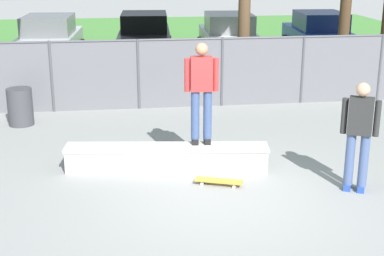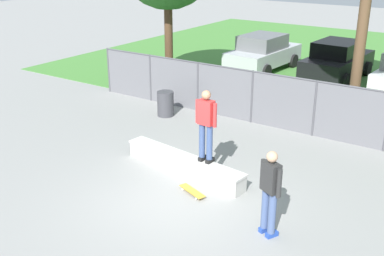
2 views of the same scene
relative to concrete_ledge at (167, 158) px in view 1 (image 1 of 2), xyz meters
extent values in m
plane|color=gray|center=(0.75, -1.28, -0.23)|extent=(80.00, 80.00, 0.00)
cube|color=#478438|center=(0.75, 14.58, -0.22)|extent=(26.68, 20.00, 0.02)
cube|color=#B7B5AD|center=(0.00, 0.00, -0.03)|extent=(3.61, 0.89, 0.40)
cube|color=silver|center=(0.00, 0.00, 0.20)|extent=(3.66, 0.94, 0.06)
cube|color=black|center=(0.52, 0.07, 0.28)|extent=(0.13, 0.27, 0.10)
cube|color=black|center=(0.74, 0.06, 0.28)|extent=(0.13, 0.27, 0.10)
cylinder|color=#384C7A|center=(0.52, 0.04, 0.77)|extent=(0.15, 0.15, 0.88)
cylinder|color=#384C7A|center=(0.74, 0.03, 0.77)|extent=(0.15, 0.15, 0.88)
cube|color=red|center=(0.63, 0.04, 1.51)|extent=(0.39, 0.24, 0.60)
cylinder|color=red|center=(0.38, 0.05, 1.49)|extent=(0.10, 0.10, 0.58)
cylinder|color=red|center=(0.88, 0.02, 1.49)|extent=(0.10, 0.10, 0.58)
sphere|color=#9E7051|center=(0.63, 0.04, 1.94)|extent=(0.22, 0.22, 0.22)
cube|color=gold|center=(0.80, -0.81, -0.15)|extent=(0.82, 0.47, 0.02)
cube|color=#B2B2B7|center=(1.06, -0.90, -0.17)|extent=(0.11, 0.15, 0.02)
cube|color=#B2B2B7|center=(0.55, -0.71, -0.17)|extent=(0.11, 0.15, 0.02)
cylinder|color=silver|center=(1.03, -0.98, -0.21)|extent=(0.06, 0.05, 0.05)
cylinder|color=silver|center=(1.09, -0.82, -0.21)|extent=(0.06, 0.05, 0.05)
cylinder|color=silver|center=(0.52, -0.79, -0.21)|extent=(0.06, 0.05, 0.05)
cylinder|color=silver|center=(0.58, -0.63, -0.21)|extent=(0.06, 0.05, 0.05)
cylinder|color=#4C4C51|center=(-2.40, 4.28, 0.64)|extent=(0.07, 0.07, 1.74)
cylinder|color=#4C4C51|center=(-0.30, 4.28, 0.64)|extent=(0.07, 0.07, 1.74)
cylinder|color=#4C4C51|center=(1.80, 4.28, 0.64)|extent=(0.07, 0.07, 1.74)
cylinder|color=#4C4C51|center=(3.89, 4.28, 0.64)|extent=(0.07, 0.07, 1.74)
cylinder|color=#4C4C51|center=(5.99, 4.28, 0.64)|extent=(0.07, 0.07, 1.74)
cylinder|color=#4C4C51|center=(0.75, 4.28, 1.48)|extent=(14.68, 0.05, 0.05)
cube|color=slate|center=(0.75, 4.28, 0.64)|extent=(14.68, 0.01, 1.74)
cylinder|color=#513823|center=(5.72, 6.19, 1.77)|extent=(0.32, 0.32, 4.01)
cube|color=#B7BABF|center=(-3.09, 10.85, 0.44)|extent=(2.08, 4.31, 0.70)
cube|color=slate|center=(-3.10, 10.70, 1.11)|extent=(1.74, 2.20, 0.64)
cylinder|color=black|center=(-3.90, 12.21, 0.09)|extent=(0.26, 0.65, 0.64)
cylinder|color=black|center=(-2.11, 12.09, 0.09)|extent=(0.26, 0.65, 0.64)
cylinder|color=black|center=(-4.08, 9.61, 0.09)|extent=(0.26, 0.65, 0.64)
cylinder|color=black|center=(-2.28, 9.49, 0.09)|extent=(0.26, 0.65, 0.64)
cube|color=black|center=(0.24, 11.27, 0.44)|extent=(2.08, 4.31, 0.70)
cube|color=black|center=(0.23, 11.12, 1.11)|extent=(1.74, 2.20, 0.64)
cylinder|color=black|center=(-0.57, 12.63, 0.09)|extent=(0.26, 0.65, 0.64)
cylinder|color=black|center=(1.22, 12.51, 0.09)|extent=(0.26, 0.65, 0.64)
cylinder|color=black|center=(-0.75, 10.04, 0.09)|extent=(0.26, 0.65, 0.64)
cylinder|color=black|center=(1.05, 9.91, 0.09)|extent=(0.26, 0.65, 0.64)
cube|color=silver|center=(3.23, 10.68, 0.44)|extent=(2.08, 4.31, 0.70)
cube|color=gray|center=(3.22, 10.53, 1.11)|extent=(1.74, 2.20, 0.64)
cylinder|color=black|center=(2.42, 12.04, 0.09)|extent=(0.26, 0.65, 0.64)
cylinder|color=black|center=(4.22, 11.92, 0.09)|extent=(0.26, 0.65, 0.64)
cylinder|color=black|center=(2.25, 9.44, 0.09)|extent=(0.26, 0.65, 0.64)
cylinder|color=black|center=(4.04, 9.32, 0.09)|extent=(0.26, 0.65, 0.64)
cube|color=#233D9E|center=(6.64, 10.73, 0.44)|extent=(2.08, 4.31, 0.70)
cube|color=navy|center=(6.63, 10.58, 1.11)|extent=(1.74, 2.20, 0.64)
cylinder|color=black|center=(5.83, 12.09, 0.09)|extent=(0.26, 0.65, 0.64)
cylinder|color=black|center=(7.63, 11.97, 0.09)|extent=(0.26, 0.65, 0.64)
cylinder|color=black|center=(5.66, 9.49, 0.09)|extent=(0.26, 0.65, 0.64)
cylinder|color=black|center=(7.45, 9.37, 0.09)|extent=(0.26, 0.65, 0.64)
cube|color=#2647A5|center=(2.89, -1.26, -0.18)|extent=(0.21, 0.28, 0.10)
cube|color=#2647A5|center=(3.09, -1.35, -0.18)|extent=(0.21, 0.28, 0.10)
cylinder|color=#475B89|center=(2.87, -1.28, 0.31)|extent=(0.15, 0.15, 0.88)
cylinder|color=#475B89|center=(3.07, -1.38, 0.31)|extent=(0.15, 0.15, 0.88)
cube|color=#2D2D2D|center=(2.97, -1.33, 1.05)|extent=(0.44, 0.37, 0.60)
cylinder|color=#2D2D2D|center=(2.75, -1.22, 1.03)|extent=(0.10, 0.10, 0.58)
cylinder|color=#2D2D2D|center=(3.20, -1.44, 1.03)|extent=(0.10, 0.10, 0.58)
sphere|color=tan|center=(2.97, -1.33, 1.48)|extent=(0.22, 0.22, 0.22)
cylinder|color=#3F3F44|center=(-3.02, 3.22, 0.19)|extent=(0.56, 0.56, 0.85)
camera|label=1|loc=(-0.83, -9.50, 3.54)|focal=53.01mm
camera|label=2|loc=(6.24, -8.85, 5.17)|focal=44.08mm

